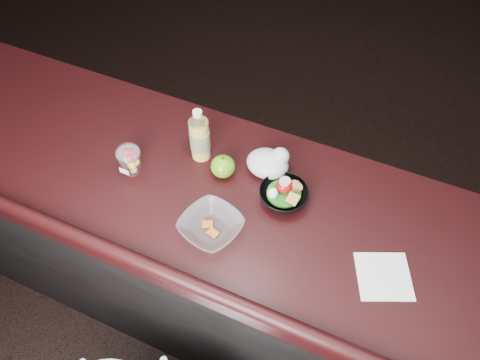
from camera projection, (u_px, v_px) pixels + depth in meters
name	position (u px, v px, depth m)	size (l,w,h in m)	color
room_shell	(151.00, 45.00, 0.79)	(8.00, 8.00, 8.00)	black
counter	(234.00, 266.00, 2.00)	(4.06, 0.71, 1.02)	black
lemonade_bottle	(200.00, 138.00, 1.64)	(0.07, 0.07, 0.22)	gold
fruit_cup	(130.00, 159.00, 1.62)	(0.09, 0.09, 0.12)	white
green_apple	(223.00, 166.00, 1.63)	(0.09, 0.09, 0.09)	#2D780D
plastic_bag	(269.00, 163.00, 1.63)	(0.15, 0.12, 0.11)	silver
snack_bowl	(283.00, 194.00, 1.56)	(0.21, 0.21, 0.09)	black
takeout_bowl	(211.00, 226.00, 1.50)	(0.23, 0.23, 0.05)	silver
paper_napkin	(384.00, 276.00, 1.41)	(0.16, 0.16, 0.00)	white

